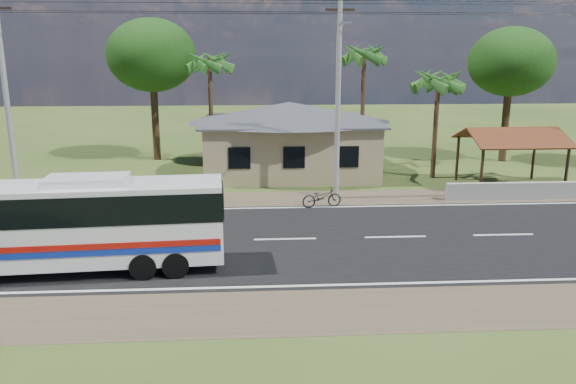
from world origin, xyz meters
name	(u,v)px	position (x,y,z in m)	size (l,w,h in m)	color
ground	(285,240)	(0.00, 0.00, 0.00)	(120.00, 120.00, 0.00)	#2F4619
road	(285,239)	(0.00, 0.00, 0.01)	(120.00, 16.00, 0.03)	black
house	(289,131)	(1.00, 13.00, 2.64)	(12.40, 10.00, 5.00)	tan
waiting_shed	(512,138)	(13.00, 8.50, 2.73)	(5.20, 4.48, 3.35)	#322212
concrete_barrier	(514,191)	(12.00, 5.60, 0.45)	(7.00, 0.30, 0.90)	#9E9E99
utility_poles	(332,85)	(2.67, 6.49, 5.77)	(32.80, 2.22, 11.00)	#9E9E99
palm_near	(438,81)	(9.50, 11.00, 5.71)	(2.80, 2.80, 6.70)	#47301E
palm_mid	(364,55)	(6.00, 15.50, 7.16)	(2.80, 2.80, 8.20)	#47301E
palm_far	(209,63)	(-4.00, 16.00, 6.68)	(2.80, 2.80, 7.70)	#47301E
tree_behind_house	(152,56)	(-8.00, 18.00, 7.12)	(6.00, 6.00, 9.61)	#47301E
tree_behind_shed	(511,62)	(16.00, 16.00, 6.68)	(5.60, 5.60, 9.02)	#47301E
coach_bus	(63,219)	(-7.62, -2.95, 1.90)	(10.83, 3.00, 3.32)	silver
motorcycle	(322,197)	(2.04, 4.75, 0.51)	(0.68, 1.95, 1.02)	black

